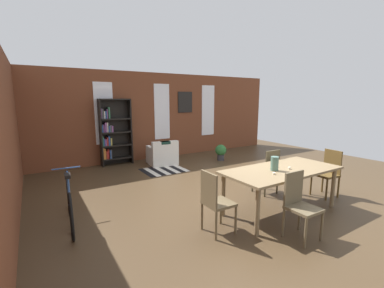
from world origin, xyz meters
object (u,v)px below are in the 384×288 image
(dining_table, at_px, (281,173))
(potted_plant_by_shelf, at_px, (221,151))
(dining_chair_far_right, at_px, (268,170))
(bookshelf_tall, at_px, (113,133))
(dining_chair_near_left, at_px, (299,203))
(dining_chair_head_left, at_px, (215,200))
(dining_chair_head_right, at_px, (328,171))
(bicycle_second, at_px, (70,203))
(vase_on_table, at_px, (275,164))
(armchair_white, at_px, (162,155))

(dining_table, distance_m, potted_plant_by_shelf, 3.94)
(dining_table, distance_m, dining_chair_far_right, 0.88)
(bookshelf_tall, bearing_deg, dining_chair_near_left, -78.95)
(dining_chair_head_left, xyz_separation_m, dining_chair_head_right, (2.89, -0.01, 0.00))
(dining_table, relative_size, dining_chair_head_left, 2.26)
(bicycle_second, bearing_deg, dining_chair_head_left, -39.10)
(dining_chair_far_right, distance_m, potted_plant_by_shelf, 3.09)
(vase_on_table, relative_size, bookshelf_tall, 0.12)
(dining_chair_far_right, xyz_separation_m, armchair_white, (-0.79, 3.45, -0.23))
(dining_chair_head_left, xyz_separation_m, armchair_white, (1.13, 4.17, -0.23))
(dining_chair_head_left, distance_m, dining_chair_head_right, 2.89)
(dining_chair_near_left, distance_m, bookshelf_tall, 5.73)
(bookshelf_tall, xyz_separation_m, bicycle_second, (-1.65, -3.44, -0.64))
(dining_chair_head_left, height_order, potted_plant_by_shelf, dining_chair_head_left)
(vase_on_table, height_order, potted_plant_by_shelf, vase_on_table)
(bicycle_second, bearing_deg, dining_chair_far_right, -11.16)
(dining_table, height_order, potted_plant_by_shelf, dining_table)
(vase_on_table, distance_m, dining_chair_head_right, 1.68)
(dining_table, xyz_separation_m, dining_chair_head_left, (-1.45, 0.00, -0.19))
(dining_chair_near_left, height_order, potted_plant_by_shelf, dining_chair_near_left)
(dining_chair_far_right, bearing_deg, dining_chair_head_left, -159.57)
(vase_on_table, xyz_separation_m, bicycle_second, (-3.04, 1.45, -0.55))
(dining_chair_head_left, height_order, armchair_white, dining_chair_head_left)
(dining_chair_near_left, height_order, armchair_white, dining_chair_near_left)
(potted_plant_by_shelf, bearing_deg, dining_table, -112.76)
(dining_chair_head_left, distance_m, armchair_white, 4.33)
(dining_table, distance_m, vase_on_table, 0.27)
(dining_chair_head_left, xyz_separation_m, potted_plant_by_shelf, (2.96, 3.62, -0.22))
(dining_chair_head_right, relative_size, bicycle_second, 0.57)
(vase_on_table, bearing_deg, armchair_white, 91.65)
(dining_chair_far_right, xyz_separation_m, bookshelf_tall, (-2.06, 4.17, 0.47))
(dining_table, xyz_separation_m, vase_on_table, (-0.19, -0.00, 0.20))
(dining_chair_head_right, height_order, potted_plant_by_shelf, dining_chair_head_right)
(dining_chair_head_left, relative_size, bookshelf_tall, 0.48)
(dining_table, height_order, dining_chair_head_right, dining_chair_head_right)
(vase_on_table, distance_m, dining_chair_far_right, 1.06)
(bookshelf_tall, xyz_separation_m, armchair_white, (1.27, -0.72, -0.70))
(dining_chair_head_left, relative_size, dining_chair_far_right, 1.00)
(dining_chair_far_right, relative_size, armchair_white, 1.07)
(dining_chair_near_left, bearing_deg, vase_on_table, 68.03)
(dining_chair_near_left, xyz_separation_m, dining_chair_head_right, (1.93, 0.71, 0.00))
(dining_chair_far_right, relative_size, dining_chair_head_right, 1.00)
(vase_on_table, distance_m, bicycle_second, 3.41)
(dining_chair_far_right, bearing_deg, vase_on_table, -133.07)
(dining_table, bearing_deg, armchair_white, 94.27)
(dining_chair_near_left, relative_size, dining_chair_far_right, 1.00)
(vase_on_table, bearing_deg, dining_table, 0.00)
(potted_plant_by_shelf, bearing_deg, armchair_white, 163.24)
(dining_chair_head_right, xyz_separation_m, potted_plant_by_shelf, (0.07, 3.62, -0.22))
(dining_table, xyz_separation_m, bookshelf_tall, (-1.58, 4.89, 0.28))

